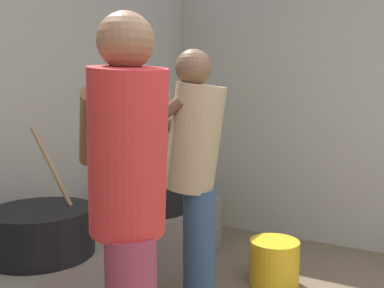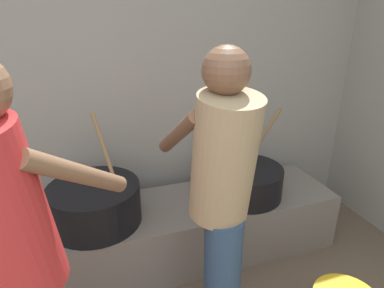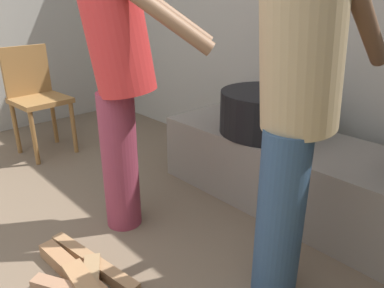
{
  "view_description": "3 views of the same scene",
  "coord_description": "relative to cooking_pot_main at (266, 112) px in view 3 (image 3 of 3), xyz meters",
  "views": [
    {
      "loc": [
        -1.43,
        0.2,
        1.31
      ],
      "look_at": [
        0.92,
        1.54,
        1.02
      ],
      "focal_mm": 39.01,
      "sensor_mm": 36.0,
      "label": 1
    },
    {
      "loc": [
        0.12,
        0.12,
        1.73
      ],
      "look_at": [
        0.67,
        1.74,
        1.04
      ],
      "focal_mm": 31.06,
      "sensor_mm": 36.0,
      "label": 2
    },
    {
      "loc": [
        1.44,
        0.2,
        1.25
      ],
      "look_at": [
        0.28,
        1.27,
        0.62
      ],
      "focal_mm": 34.56,
      "sensor_mm": 36.0,
      "label": 3
    }
  ],
  "objects": [
    {
      "name": "cook_in_tan_shirt",
      "position": [
        0.6,
        -0.65,
        0.34
      ],
      "size": [
        0.38,
        0.69,
        1.6
      ],
      "color": "navy",
      "rests_on": "ground_plane"
    },
    {
      "name": "cooking_pot_main",
      "position": [
        0.0,
        0.0,
        0.0
      ],
      "size": [
        0.58,
        0.58,
        0.72
      ],
      "color": "black",
      "rests_on": "hearth_ledge"
    },
    {
      "name": "chair_brown_wood",
      "position": [
        -1.73,
        -0.79,
        -0.08
      ],
      "size": [
        0.43,
        0.43,
        0.88
      ],
      "color": "olive",
      "rests_on": "ground_plane"
    },
    {
      "name": "cook_in_red_shirt",
      "position": [
        -0.3,
        -0.86,
        0.36
      ],
      "size": [
        0.7,
        0.71,
        1.64
      ],
      "color": "#8C3347",
      "rests_on": "ground_plane"
    },
    {
      "name": "hearth_ledge",
      "position": [
        0.54,
        0.02,
        -0.35
      ],
      "size": [
        2.4,
        0.6,
        0.44
      ],
      "primitive_type": "cube",
      "color": "slate",
      "rests_on": "ground_plane"
    }
  ]
}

